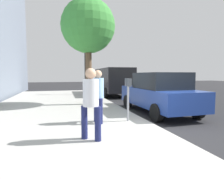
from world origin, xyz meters
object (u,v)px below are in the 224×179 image
object	(u,v)px
street_tree	(88,27)
parking_meter	(128,90)
pedestrian_at_meter	(98,92)
traffic_signal	(87,63)
parked_sedan_near	(159,93)
pedestrian_bystander	(91,99)
parked_van_far	(113,80)

from	to	relation	value
street_tree	parking_meter	bearing A→B (deg)	-169.66
pedestrian_at_meter	traffic_signal	size ratio (longest dim) A/B	0.46
parked_sedan_near	pedestrian_bystander	bearing A→B (deg)	130.57
parking_meter	parked_sedan_near	xyz separation A→B (m)	(1.53, -2.00, -0.27)
pedestrian_at_meter	street_tree	world-z (taller)	street_tree
parked_sedan_near	parking_meter	bearing A→B (deg)	127.31
pedestrian_bystander	traffic_signal	size ratio (longest dim) A/B	0.47
pedestrian_bystander	parking_meter	bearing A→B (deg)	-5.27
parked_sedan_near	street_tree	world-z (taller)	street_tree
pedestrian_at_meter	parked_sedan_near	size ratio (longest dim) A/B	0.38
parking_meter	parked_sedan_near	distance (m)	2.53
street_tree	traffic_signal	size ratio (longest dim) A/B	1.48
street_tree	traffic_signal	world-z (taller)	street_tree
pedestrian_at_meter	parked_van_far	world-z (taller)	parked_van_far
street_tree	traffic_signal	xyz separation A→B (m)	(5.04, -0.61, -1.52)
pedestrian_bystander	parked_sedan_near	size ratio (longest dim) A/B	0.38
pedestrian_bystander	traffic_signal	bearing A→B (deg)	32.61
parked_sedan_near	street_tree	distance (m)	4.80
parking_meter	traffic_signal	size ratio (longest dim) A/B	0.39
pedestrian_at_meter	street_tree	size ratio (longest dim) A/B	0.31
pedestrian_bystander	traffic_signal	distance (m)	10.54
parking_meter	parked_sedan_near	world-z (taller)	parked_sedan_near
parking_meter	street_tree	size ratio (longest dim) A/B	0.26
parking_meter	pedestrian_bystander	world-z (taller)	pedestrian_bystander
parked_sedan_near	traffic_signal	bearing A→B (deg)	15.87
pedestrian_bystander	parked_sedan_near	distance (m)	4.57
parked_van_far	traffic_signal	bearing A→B (deg)	86.32
street_tree	parked_van_far	bearing A→B (deg)	-28.91
pedestrian_at_meter	parked_sedan_near	xyz separation A→B (m)	(1.45, -2.99, -0.23)
pedestrian_bystander	street_tree	bearing A→B (deg)	32.00
pedestrian_bystander	parked_van_far	bearing A→B (deg)	21.41
pedestrian_bystander	parked_sedan_near	world-z (taller)	pedestrian_bystander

